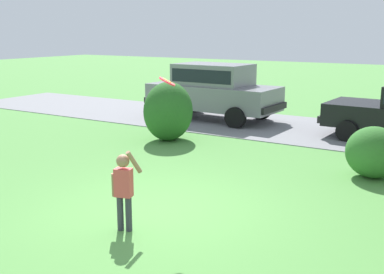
{
  "coord_description": "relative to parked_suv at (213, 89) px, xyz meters",
  "views": [
    {
      "loc": [
        4.54,
        -6.38,
        3.02
      ],
      "look_at": [
        0.01,
        1.03,
        1.1
      ],
      "focal_mm": 45.09,
      "sensor_mm": 36.0,
      "label": 1
    }
  ],
  "objects": [
    {
      "name": "parked_suv",
      "position": [
        0.0,
        0.0,
        0.0
      ],
      "size": [
        4.76,
        2.23,
        1.92
      ],
      "color": "gray",
      "rests_on": "ground"
    },
    {
      "name": "ground_plane",
      "position": [
        3.45,
        -8.06,
        -1.08
      ],
      "size": [
        80.0,
        80.0,
        0.0
      ],
      "primitive_type": "plane",
      "color": "#518E42"
    },
    {
      "name": "child_thrower",
      "position": [
        3.46,
        -9.03,
        -0.36
      ],
      "size": [
        0.41,
        0.34,
        1.29
      ],
      "color": "#383842",
      "rests_on": "ground"
    },
    {
      "name": "frisbee",
      "position": [
        3.73,
        -8.23,
        1.17
      ],
      "size": [
        0.3,
        0.28,
        0.2
      ],
      "color": "red"
    },
    {
      "name": "shrub_centre_left",
      "position": [
        6.15,
        -4.17,
        -0.53
      ],
      "size": [
        1.17,
        1.07,
        1.09
      ],
      "color": "#33702B",
      "rests_on": "ground"
    },
    {
      "name": "driveway_strip",
      "position": [
        3.45,
        -0.1,
        -1.07
      ],
      "size": [
        28.0,
        4.4,
        0.02
      ],
      "primitive_type": "cube",
      "color": "slate",
      "rests_on": "ground"
    },
    {
      "name": "shrub_near_tree",
      "position": [
        0.51,
        -3.48,
        -0.25
      ],
      "size": [
        1.29,
        1.54,
        1.65
      ],
      "color": "#286023",
      "rests_on": "ground"
    }
  ]
}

